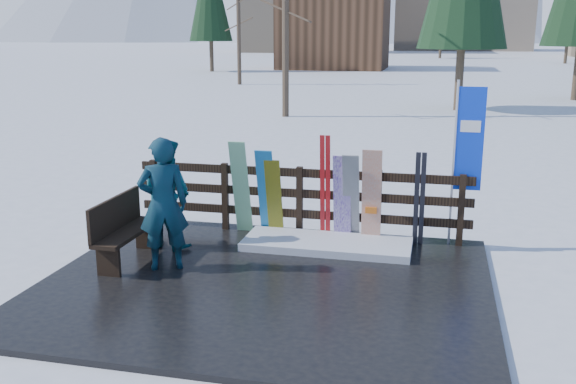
% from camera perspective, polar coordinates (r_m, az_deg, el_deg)
% --- Properties ---
extents(ground, '(700.00, 700.00, 0.00)m').
position_cam_1_polar(ground, '(8.83, -2.03, -8.45)').
color(ground, white).
rests_on(ground, ground).
extents(deck, '(6.00, 5.00, 0.08)m').
position_cam_1_polar(deck, '(8.82, -2.03, -8.21)').
color(deck, black).
rests_on(deck, ground).
extents(fence, '(5.60, 0.10, 1.15)m').
position_cam_1_polar(fence, '(10.63, 1.03, -0.35)').
color(fence, black).
rests_on(fence, deck).
extents(snow_patch, '(2.62, 1.00, 0.12)m').
position_cam_1_polar(snow_patch, '(10.13, 3.48, -4.63)').
color(snow_patch, white).
rests_on(snow_patch, deck).
extents(bench, '(0.41, 1.50, 0.97)m').
position_cam_1_polar(bench, '(9.70, -14.48, -3.09)').
color(bench, black).
rests_on(bench, deck).
extents(snowboard_0, '(0.28, 0.42, 1.48)m').
position_cam_1_polar(snowboard_0, '(10.52, -1.92, -0.06)').
color(snowboard_0, '#2383C6').
rests_on(snowboard_0, deck).
extents(snowboard_1, '(0.28, 0.44, 1.60)m').
position_cam_1_polar(snowboard_1, '(10.63, -4.21, 0.40)').
color(snowboard_1, white).
rests_on(snowboard_1, deck).
extents(snowboard_2, '(0.25, 0.34, 1.32)m').
position_cam_1_polar(snowboard_2, '(10.51, -1.24, -0.52)').
color(snowboard_2, gold).
rests_on(snowboard_2, deck).
extents(snowboard_3, '(0.28, 0.31, 1.43)m').
position_cam_1_polar(snowboard_3, '(10.28, 4.83, -0.56)').
color(snowboard_3, silver).
rests_on(snowboard_3, deck).
extents(snowboard_4, '(0.26, 0.40, 1.46)m').
position_cam_1_polar(snowboard_4, '(10.26, 5.62, -0.54)').
color(snowboard_4, black).
rests_on(snowboard_4, deck).
extents(snowboard_5, '(0.31, 0.19, 1.53)m').
position_cam_1_polar(snowboard_5, '(10.21, 7.43, -0.43)').
color(snowboard_5, silver).
rests_on(snowboard_5, deck).
extents(ski_pair_a, '(0.16, 0.18, 1.73)m').
position_cam_1_polar(ski_pair_a, '(10.36, 3.32, 0.40)').
color(ski_pair_a, red).
rests_on(ski_pair_a, deck).
extents(ski_pair_b, '(0.17, 0.18, 1.51)m').
position_cam_1_polar(ski_pair_b, '(10.24, 11.60, -0.62)').
color(ski_pair_b, black).
rests_on(ski_pair_b, deck).
extents(rental_flag, '(0.45, 0.04, 2.60)m').
position_cam_1_polar(rental_flag, '(10.27, 15.53, 4.03)').
color(rental_flag, silver).
rests_on(rental_flag, deck).
extents(person_front, '(0.82, 0.72, 1.90)m').
position_cam_1_polar(person_front, '(9.17, -11.04, -1.05)').
color(person_front, '#10444C').
rests_on(person_front, deck).
extents(person_back, '(1.01, 0.91, 1.73)m').
position_cam_1_polar(person_back, '(10.17, -10.71, -0.08)').
color(person_back, '#11515E').
rests_on(person_back, deck).
extents(trees, '(42.07, 68.84, 11.74)m').
position_cam_1_polar(trees, '(55.83, 14.66, 15.58)').
color(trees, '#382B1E').
rests_on(trees, ground).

